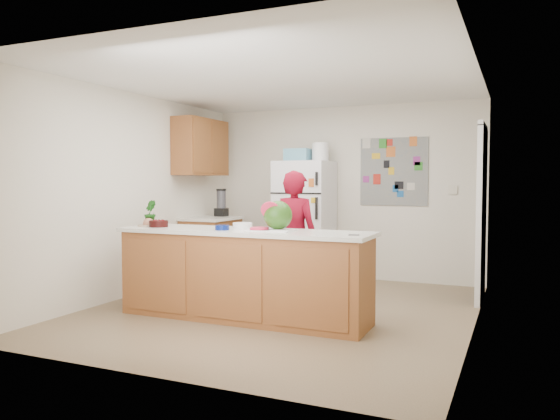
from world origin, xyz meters
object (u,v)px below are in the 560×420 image
at_px(watermelon, 278,215).
at_px(person, 295,238).
at_px(refrigerator, 305,221).
at_px(cherry_bowl, 159,224).

bearing_deg(watermelon, person, 99.40).
distance_m(refrigerator, person, 1.66).
xyz_separation_m(watermelon, cherry_bowl, (-1.37, -0.09, -0.12)).
bearing_deg(cherry_bowl, watermelon, 3.86).
bearing_deg(watermelon, refrigerator, 104.86).
bearing_deg(person, cherry_bowl, 40.79).
bearing_deg(cherry_bowl, refrigerator, 72.95).
height_order(person, watermelon, person).
relative_size(person, cherry_bowl, 7.56).
bearing_deg(cherry_bowl, person, 34.48).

